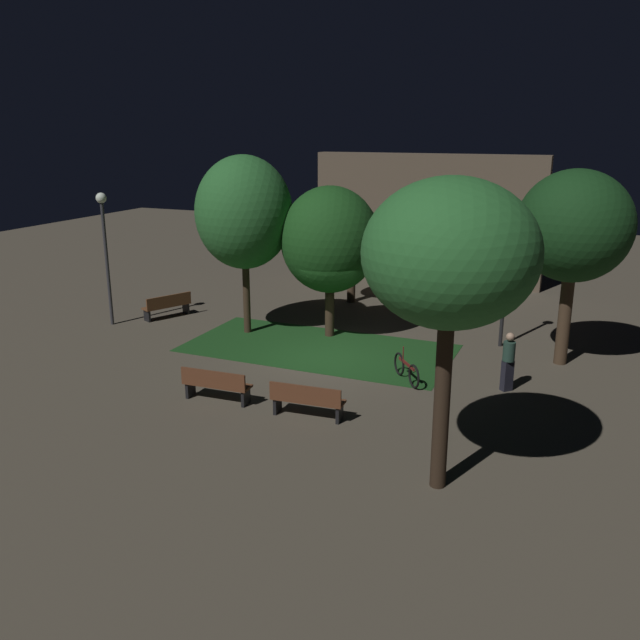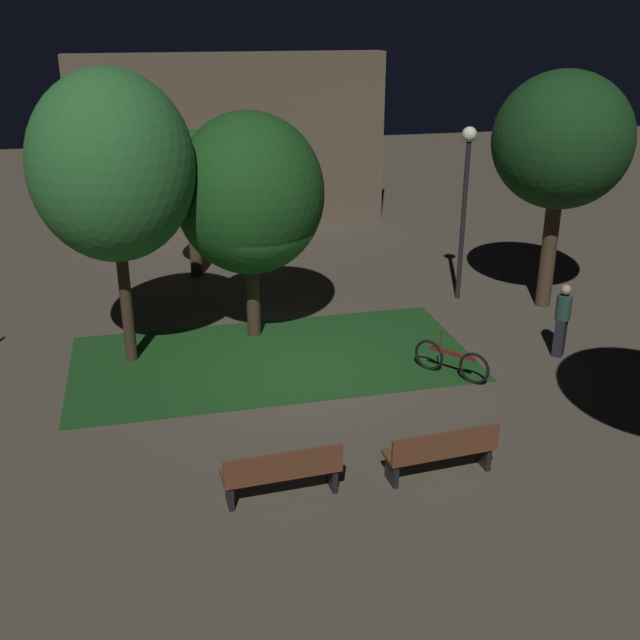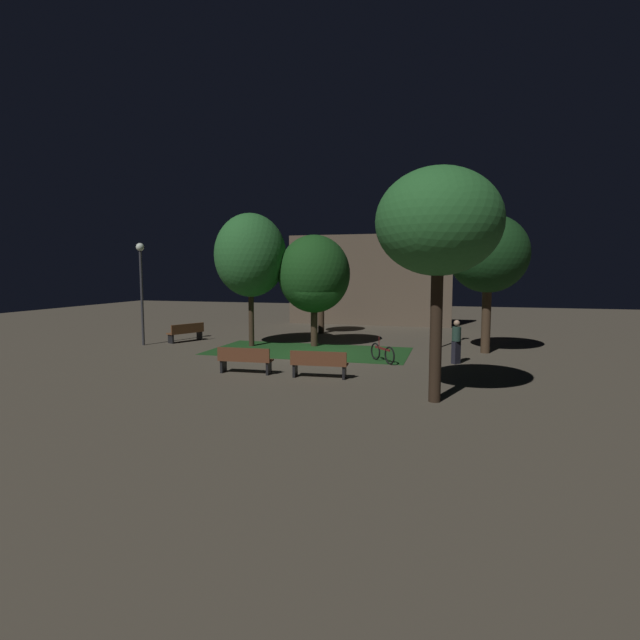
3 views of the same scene
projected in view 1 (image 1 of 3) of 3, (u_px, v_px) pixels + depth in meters
The scene contains 15 objects.
ground_plane at pixel (326, 357), 20.28m from camera, with size 60.00×60.00×0.00m, color #4C4438.
grass_lawn at pixel (318, 348), 21.11m from camera, with size 8.38×4.19×0.01m, color #194219.
bench_corner at pixel (216, 384), 16.87m from camera, with size 1.82×0.57×0.88m.
bench_front_left at pixel (307, 399), 15.91m from camera, with size 1.83×0.61×0.88m.
bench_by_lamp at pixel (168, 305), 24.36m from camera, with size 1.20×1.83×0.88m.
tree_tall_center at pixel (574, 227), 18.64m from camera, with size 3.23×3.23×5.68m.
tree_back_left at pixel (330, 240), 21.49m from camera, with size 3.21×3.21×4.99m.
tree_lawn_side at pixel (450, 255), 11.75m from camera, with size 3.18×3.18×5.97m.
tree_right_canopy at pixel (352, 231), 25.96m from camera, with size 2.11×2.11×4.00m.
tree_left_canopy at pixel (244, 213), 21.64m from camera, with size 3.19×3.19×5.94m.
lamp_post_near_wall at pixel (105, 237), 22.81m from camera, with size 0.36×0.36×4.64m.
lamp_post_plaza_east at pixel (507, 255), 20.51m from camera, with size 0.36×0.36×4.34m.
bicycle at pixel (406, 369), 18.28m from camera, with size 1.11×1.34×0.93m.
pedestrian at pixel (508, 360), 17.50m from camera, with size 0.34×0.34×1.61m.
building_wall_backdrop at pixel (426, 219), 29.66m from camera, with size 10.24×0.80×5.66m, color brown.
Camera 1 is at (7.36, -17.68, 6.76)m, focal length 37.26 mm.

